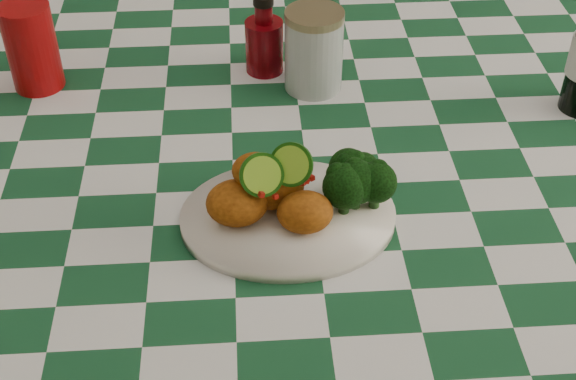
{
  "coord_description": "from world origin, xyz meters",
  "views": [
    {
      "loc": [
        -0.08,
        -0.95,
        1.48
      ],
      "look_at": [
        -0.03,
        -0.2,
        0.84
      ],
      "focal_mm": 50.0,
      "sensor_mm": 36.0,
      "label": 1
    }
  ],
  "objects_px": {
    "wooden_chair_right": "(421,69)",
    "fried_chicken_pile": "(280,185)",
    "dining_table": "(299,309)",
    "ketchup_bottle": "(264,34)",
    "red_tumbler": "(32,47)",
    "plate": "(288,218)",
    "wooden_chair_left": "(176,47)",
    "mason_jar": "(314,50)"
  },
  "relations": [
    {
      "from": "mason_jar",
      "to": "wooden_chair_right",
      "type": "relative_size",
      "value": 0.14
    },
    {
      "from": "fried_chicken_pile",
      "to": "ketchup_bottle",
      "type": "bearing_deg",
      "value": 90.42
    },
    {
      "from": "mason_jar",
      "to": "ketchup_bottle",
      "type": "bearing_deg",
      "value": 143.5
    },
    {
      "from": "wooden_chair_left",
      "to": "plate",
      "type": "bearing_deg",
      "value": -57.39
    },
    {
      "from": "mason_jar",
      "to": "wooden_chair_right",
      "type": "height_order",
      "value": "wooden_chair_right"
    },
    {
      "from": "wooden_chair_right",
      "to": "red_tumbler",
      "type": "bearing_deg",
      "value": -131.76
    },
    {
      "from": "plate",
      "to": "wooden_chair_right",
      "type": "height_order",
      "value": "wooden_chair_right"
    },
    {
      "from": "red_tumbler",
      "to": "ketchup_bottle",
      "type": "relative_size",
      "value": 1.04
    },
    {
      "from": "mason_jar",
      "to": "wooden_chair_left",
      "type": "distance_m",
      "value": 0.75
    },
    {
      "from": "fried_chicken_pile",
      "to": "wooden_chair_right",
      "type": "xyz_separation_m",
      "value": [
        0.39,
        0.88,
        -0.39
      ]
    },
    {
      "from": "mason_jar",
      "to": "wooden_chair_left",
      "type": "relative_size",
      "value": 0.13
    },
    {
      "from": "plate",
      "to": "dining_table",
      "type": "bearing_deg",
      "value": 80.5
    },
    {
      "from": "ketchup_bottle",
      "to": "wooden_chair_left",
      "type": "relative_size",
      "value": 0.13
    },
    {
      "from": "dining_table",
      "to": "ketchup_bottle",
      "type": "height_order",
      "value": "ketchup_bottle"
    },
    {
      "from": "ketchup_bottle",
      "to": "wooden_chair_right",
      "type": "relative_size",
      "value": 0.14
    },
    {
      "from": "dining_table",
      "to": "fried_chicken_pile",
      "type": "height_order",
      "value": "fried_chicken_pile"
    },
    {
      "from": "ketchup_bottle",
      "to": "wooden_chair_right",
      "type": "height_order",
      "value": "wooden_chair_right"
    },
    {
      "from": "mason_jar",
      "to": "red_tumbler",
      "type": "bearing_deg",
      "value": 175.66
    },
    {
      "from": "ketchup_bottle",
      "to": "wooden_chair_left",
      "type": "distance_m",
      "value": 0.68
    },
    {
      "from": "dining_table",
      "to": "ketchup_bottle",
      "type": "distance_m",
      "value": 0.49
    },
    {
      "from": "dining_table",
      "to": "red_tumbler",
      "type": "bearing_deg",
      "value": 159.68
    },
    {
      "from": "dining_table",
      "to": "plate",
      "type": "relative_size",
      "value": 6.07
    },
    {
      "from": "red_tumbler",
      "to": "ketchup_bottle",
      "type": "height_order",
      "value": "red_tumbler"
    },
    {
      "from": "red_tumbler",
      "to": "wooden_chair_left",
      "type": "bearing_deg",
      "value": 73.94
    },
    {
      "from": "wooden_chair_left",
      "to": "ketchup_bottle",
      "type": "bearing_deg",
      "value": -50.9
    },
    {
      "from": "plate",
      "to": "wooden_chair_left",
      "type": "xyz_separation_m",
      "value": [
        -0.2,
        0.93,
        -0.28
      ]
    },
    {
      "from": "ketchup_bottle",
      "to": "wooden_chair_left",
      "type": "xyz_separation_m",
      "value": [
        -0.19,
        0.56,
        -0.34
      ]
    },
    {
      "from": "mason_jar",
      "to": "wooden_chair_left",
      "type": "xyz_separation_m",
      "value": [
        -0.26,
        0.61,
        -0.34
      ]
    },
    {
      "from": "plate",
      "to": "mason_jar",
      "type": "bearing_deg",
      "value": 79.16
    },
    {
      "from": "dining_table",
      "to": "ketchup_bottle",
      "type": "xyz_separation_m",
      "value": [
        -0.05,
        0.17,
        0.46
      ]
    },
    {
      "from": "dining_table",
      "to": "fried_chicken_pile",
      "type": "xyz_separation_m",
      "value": [
        -0.04,
        -0.2,
        0.46
      ]
    },
    {
      "from": "wooden_chair_left",
      "to": "wooden_chair_right",
      "type": "distance_m",
      "value": 0.59
    },
    {
      "from": "dining_table",
      "to": "plate",
      "type": "height_order",
      "value": "plate"
    },
    {
      "from": "dining_table",
      "to": "plate",
      "type": "xyz_separation_m",
      "value": [
        -0.03,
        -0.2,
        0.4
      ]
    },
    {
      "from": "plate",
      "to": "mason_jar",
      "type": "relative_size",
      "value": 2.11
    },
    {
      "from": "dining_table",
      "to": "wooden_chair_right",
      "type": "xyz_separation_m",
      "value": [
        0.34,
        0.68,
        0.07
      ]
    },
    {
      "from": "red_tumbler",
      "to": "mason_jar",
      "type": "relative_size",
      "value": 1.06
    },
    {
      "from": "red_tumbler",
      "to": "ketchup_bottle",
      "type": "xyz_separation_m",
      "value": [
        0.36,
        0.02,
        -0.0
      ]
    },
    {
      "from": "wooden_chair_right",
      "to": "fried_chicken_pile",
      "type": "bearing_deg",
      "value": -100.81
    },
    {
      "from": "dining_table",
      "to": "wooden_chair_right",
      "type": "height_order",
      "value": "wooden_chair_right"
    },
    {
      "from": "wooden_chair_left",
      "to": "wooden_chair_right",
      "type": "relative_size",
      "value": 1.11
    },
    {
      "from": "plate",
      "to": "ketchup_bottle",
      "type": "relative_size",
      "value": 2.08
    }
  ]
}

